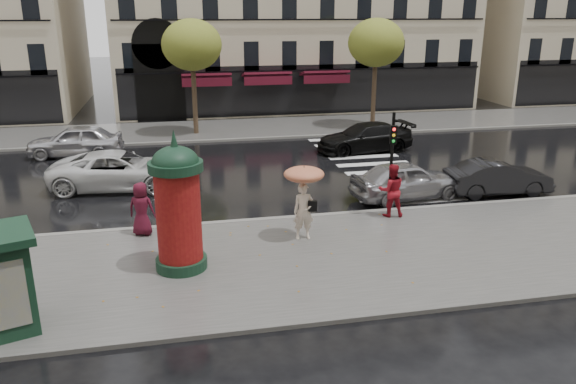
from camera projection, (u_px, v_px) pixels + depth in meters
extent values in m
plane|color=black|center=(294.00, 256.00, 16.93)|extent=(160.00, 160.00, 0.00)
cube|color=#474744|center=(298.00, 261.00, 16.44)|extent=(90.00, 7.00, 0.12)
cube|color=#474744|center=(228.00, 129.00, 34.60)|extent=(90.00, 6.00, 0.12)
cube|color=slate|center=(276.00, 219.00, 19.70)|extent=(90.00, 0.25, 0.14)
cube|color=slate|center=(234.00, 140.00, 31.80)|extent=(90.00, 0.25, 0.14)
cube|color=silver|center=(373.00, 164.00, 27.03)|extent=(3.60, 11.75, 0.01)
cylinder|color=#38281C|center=(194.00, 91.00, 32.49)|extent=(0.28, 0.28, 5.20)
ellipsoid|color=#586B22|center=(192.00, 45.00, 31.69)|extent=(3.40, 3.40, 2.89)
cylinder|color=#38281C|center=(374.00, 86.00, 34.63)|extent=(0.28, 0.28, 5.20)
ellipsoid|color=#586B22|center=(376.00, 43.00, 33.83)|extent=(3.40, 3.40, 2.89)
imported|color=beige|center=(304.00, 211.00, 17.66)|extent=(0.68, 0.45, 1.82)
cylinder|color=black|center=(304.00, 193.00, 17.47)|extent=(0.02, 0.02, 1.15)
ellipsoid|color=#B5222E|center=(304.00, 174.00, 17.28)|extent=(1.26, 1.26, 0.44)
cone|color=black|center=(304.00, 166.00, 17.20)|extent=(0.04, 0.04, 0.10)
cube|color=black|center=(313.00, 206.00, 17.58)|extent=(0.27, 0.12, 0.34)
imported|color=maroon|center=(391.00, 190.00, 19.61)|extent=(1.01, 0.84, 1.89)
imported|color=#4A0E1E|center=(141.00, 209.00, 17.98)|extent=(0.99, 0.81, 1.75)
cylinder|color=black|center=(182.00, 262.00, 15.85)|extent=(1.44, 1.44, 0.31)
cylinder|color=maroon|center=(179.00, 215.00, 15.40)|extent=(1.23, 1.23, 2.56)
cylinder|color=black|center=(175.00, 166.00, 14.98)|extent=(1.48, 1.48, 0.26)
ellipsoid|color=black|center=(175.00, 162.00, 14.95)|extent=(1.27, 1.27, 0.89)
cone|color=black|center=(174.00, 138.00, 14.74)|extent=(0.21, 0.21, 0.46)
cylinder|color=black|center=(391.00, 165.00, 19.47)|extent=(0.11, 0.11, 3.66)
cube|color=black|center=(394.00, 135.00, 18.94)|extent=(0.27, 0.22, 0.64)
imported|color=#A2A1A6|center=(407.00, 180.00, 21.85)|extent=(4.63, 2.34, 1.51)
imported|color=black|center=(498.00, 178.00, 22.42)|extent=(4.23, 1.64, 1.38)
imported|color=silver|center=(120.00, 170.00, 23.13)|extent=(5.82, 3.18, 1.55)
imported|color=black|center=(365.00, 137.00, 29.27)|extent=(5.26, 2.60, 1.47)
imported|color=silver|center=(75.00, 141.00, 28.28)|extent=(4.75, 2.13, 1.58)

